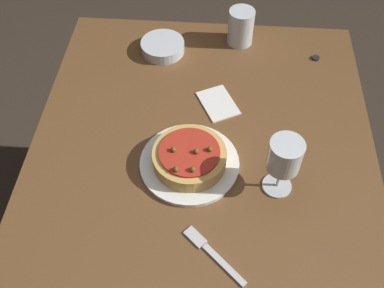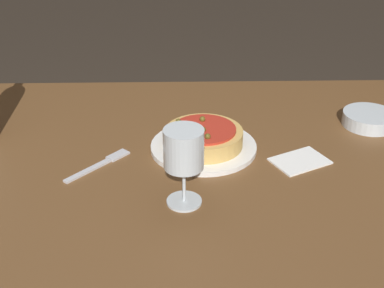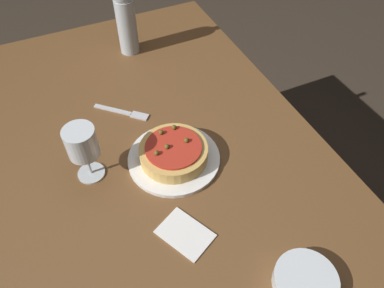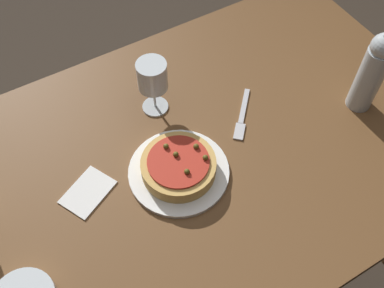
{
  "view_description": "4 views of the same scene",
  "coord_description": "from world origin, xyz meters",
  "views": [
    {
      "loc": [
        -0.57,
        -0.03,
        1.67
      ],
      "look_at": [
        0.1,
        0.02,
        0.83
      ],
      "focal_mm": 42.0,
      "sensor_mm": 36.0,
      "label": 1
    },
    {
      "loc": [
        0.04,
        -1.08,
        1.37
      ],
      "look_at": [
        0.07,
        0.01,
        0.77
      ],
      "focal_mm": 50.0,
      "sensor_mm": 36.0,
      "label": 2
    },
    {
      "loc": [
        0.71,
        -0.2,
        1.55
      ],
      "look_at": [
        0.12,
        0.07,
        0.81
      ],
      "focal_mm": 35.0,
      "sensor_mm": 36.0,
      "label": 3
    },
    {
      "loc": [
        0.36,
        0.55,
        1.71
      ],
      "look_at": [
        0.05,
        0.01,
        0.82
      ],
      "focal_mm": 42.0,
      "sensor_mm": 36.0,
      "label": 4
    }
  ],
  "objects": [
    {
      "name": "ground_plane",
      "position": [
        0.0,
        0.0,
        0.0
      ],
      "size": [
        14.0,
        14.0,
        0.0
      ],
      "primitive_type": "plane",
      "color": "#382D23"
    },
    {
      "name": "dining_table",
      "position": [
        0.0,
        0.0,
        0.66
      ],
      "size": [
        1.37,
        0.91,
        0.74
      ],
      "color": "brown",
      "rests_on": "ground_plane"
    },
    {
      "name": "dinner_plate",
      "position": [
        0.1,
        0.03,
        0.75
      ],
      "size": [
        0.25,
        0.25,
        0.01
      ],
      "color": "white",
      "rests_on": "dining_table"
    },
    {
      "name": "pizza",
      "position": [
        0.1,
        0.03,
        0.78
      ],
      "size": [
        0.19,
        0.19,
        0.06
      ],
      "color": "tan",
      "rests_on": "dinner_plate"
    },
    {
      "name": "wine_glass",
      "position": [
        0.05,
        -0.19,
        0.86
      ],
      "size": [
        0.08,
        0.08,
        0.17
      ],
      "color": "silver",
      "rests_on": "dining_table"
    },
    {
      "name": "wine_bottle",
      "position": [
        -0.45,
        0.08,
        0.88
      ],
      "size": [
        0.07,
        0.07,
        0.31
      ],
      "color": "#B2BCC1",
      "rests_on": "dining_table"
    },
    {
      "name": "side_bowl",
      "position": [
        0.53,
        0.15,
        0.76
      ],
      "size": [
        0.14,
        0.14,
        0.03
      ],
      "color": "silver",
      "rests_on": "dining_table"
    },
    {
      "name": "fork",
      "position": [
        -0.14,
        -0.04,
        0.75
      ],
      "size": [
        0.14,
        0.14,
        0.0
      ],
      "rotation": [
        0.0,
        0.0,
        0.82
      ],
      "color": "silver",
      "rests_on": "dining_table"
    },
    {
      "name": "paper_napkin",
      "position": [
        0.32,
        -0.03,
        0.75
      ],
      "size": [
        0.15,
        0.13,
        0.0
      ],
      "color": "white",
      "rests_on": "dining_table"
    }
  ]
}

